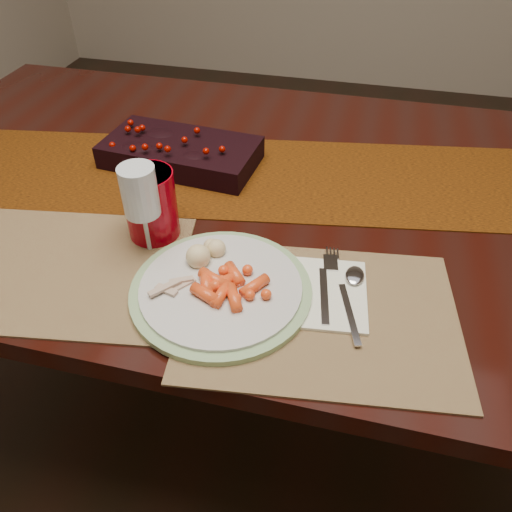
% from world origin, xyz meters
% --- Properties ---
extents(floor, '(5.00, 5.00, 0.00)m').
position_xyz_m(floor, '(0.00, 0.00, 0.00)').
color(floor, black).
rests_on(floor, ground).
extents(dining_table, '(1.80, 1.00, 0.75)m').
position_xyz_m(dining_table, '(0.00, 0.00, 0.38)').
color(dining_table, black).
rests_on(dining_table, floor).
extents(table_runner, '(1.61, 0.57, 0.00)m').
position_xyz_m(table_runner, '(0.05, 0.04, 0.75)').
color(table_runner, '#3A1C03').
rests_on(table_runner, dining_table).
extents(centerpiece, '(0.34, 0.20, 0.07)m').
position_xyz_m(centerpiece, '(-0.21, 0.04, 0.79)').
color(centerpiece, black).
rests_on(centerpiece, table_runner).
extents(placemat_main, '(0.45, 0.36, 0.00)m').
position_xyz_m(placemat_main, '(0.15, -0.33, 0.75)').
color(placemat_main, olive).
rests_on(placemat_main, dining_table).
extents(placemat_second, '(0.46, 0.37, 0.00)m').
position_xyz_m(placemat_second, '(-0.29, -0.33, 0.75)').
color(placemat_second, brown).
rests_on(placemat_second, dining_table).
extents(dinner_plate, '(0.32, 0.32, 0.02)m').
position_xyz_m(dinner_plate, '(-0.01, -0.33, 0.76)').
color(dinner_plate, silver).
rests_on(dinner_plate, placemat_main).
extents(baby_carrots, '(0.13, 0.12, 0.02)m').
position_xyz_m(baby_carrots, '(0.00, -0.34, 0.78)').
color(baby_carrots, '#F44C1B').
rests_on(baby_carrots, dinner_plate).
extents(mashed_potatoes, '(0.07, 0.07, 0.04)m').
position_xyz_m(mashed_potatoes, '(-0.04, -0.27, 0.79)').
color(mashed_potatoes, beige).
rests_on(mashed_potatoes, dinner_plate).
extents(turkey_shreds, '(0.09, 0.08, 0.02)m').
position_xyz_m(turkey_shreds, '(-0.08, -0.35, 0.78)').
color(turkey_shreds, '#C1A898').
rests_on(turkey_shreds, dinner_plate).
extents(napkin, '(0.15, 0.17, 0.01)m').
position_xyz_m(napkin, '(0.15, -0.29, 0.76)').
color(napkin, white).
rests_on(napkin, placemat_main).
extents(fork, '(0.05, 0.16, 0.00)m').
position_xyz_m(fork, '(0.15, -0.28, 0.76)').
color(fork, white).
rests_on(fork, napkin).
extents(spoon, '(0.08, 0.16, 0.00)m').
position_xyz_m(spoon, '(0.20, -0.31, 0.76)').
color(spoon, silver).
rests_on(spoon, napkin).
extents(red_cup, '(0.11, 0.11, 0.13)m').
position_xyz_m(red_cup, '(-0.17, -0.21, 0.82)').
color(red_cup, maroon).
rests_on(red_cup, placemat_main).
extents(wine_glass, '(0.06, 0.06, 0.17)m').
position_xyz_m(wine_glass, '(-0.16, -0.25, 0.83)').
color(wine_glass, silver).
rests_on(wine_glass, dining_table).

